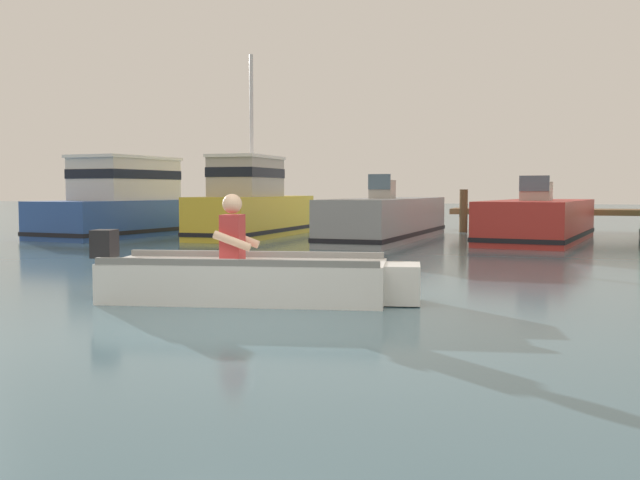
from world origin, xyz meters
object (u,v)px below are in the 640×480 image
at_px(moored_boat_yellow, 252,206).
at_px(moored_boat_red, 538,222).
at_px(moored_boat_blue, 136,206).
at_px(moored_boat_grey, 387,220).
at_px(rowboat_with_person, 252,278).

bearing_deg(moored_boat_yellow, moored_boat_red, 3.94).
distance_m(moored_boat_blue, moored_boat_yellow, 3.41).
bearing_deg(moored_boat_grey, moored_boat_red, 9.73).
bearing_deg(moored_boat_grey, moored_boat_blue, 179.64).
relative_size(rowboat_with_person, moored_boat_yellow, 0.71).
height_order(rowboat_with_person, moored_boat_grey, moored_boat_grey).
xyz_separation_m(rowboat_with_person, moored_boat_red, (2.98, 10.71, 0.22)).
height_order(moored_boat_blue, moored_boat_grey, moored_boat_blue).
xyz_separation_m(moored_boat_blue, moored_boat_yellow, (3.40, 0.07, 0.01)).
bearing_deg(moored_boat_red, moored_boat_blue, -176.94).
relative_size(moored_boat_grey, moored_boat_red, 1.17).
bearing_deg(moored_boat_red, rowboat_with_person, -105.53).
xyz_separation_m(moored_boat_blue, moored_boat_red, (10.60, 0.57, -0.32)).
distance_m(rowboat_with_person, moored_boat_grey, 10.12).
distance_m(moored_boat_blue, moored_boat_grey, 7.05).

